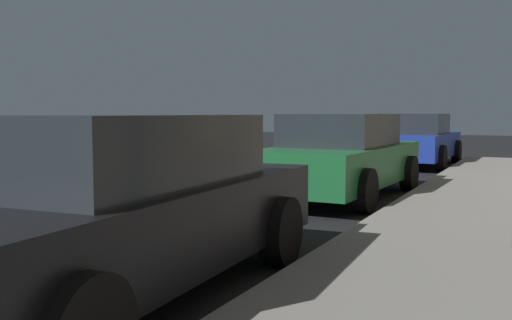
{
  "coord_description": "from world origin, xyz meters",
  "views": [
    {
      "loc": [
        5.86,
        -0.17,
        1.44
      ],
      "look_at": [
        4.24,
        3.14,
        1.14
      ],
      "focal_mm": 40.31,
      "sensor_mm": 36.0,
      "label": 1
    }
  ],
  "objects": [
    {
      "name": "car_blue",
      "position": [
        2.85,
        15.94,
        0.7
      ],
      "size": [
        2.09,
        4.45,
        1.43
      ],
      "color": "navy",
      "rests_on": "ground"
    },
    {
      "name": "car_black",
      "position": [
        2.85,
        3.32,
        0.72
      ],
      "size": [
        2.26,
        4.6,
        1.43
      ],
      "color": "black",
      "rests_on": "ground"
    },
    {
      "name": "car_green",
      "position": [
        2.85,
        9.28,
        0.71
      ],
      "size": [
        2.05,
        4.44,
        1.43
      ],
      "color": "#19592D",
      "rests_on": "ground"
    }
  ]
}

